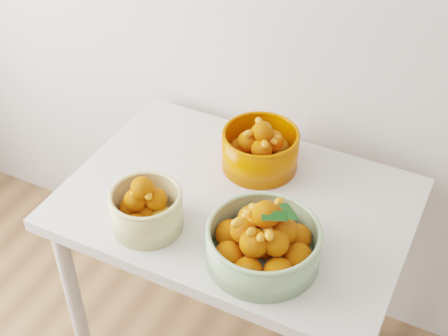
{
  "coord_description": "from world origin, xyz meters",
  "views": [
    {
      "loc": [
        0.23,
        0.38,
        1.98
      ],
      "look_at": [
        -0.35,
        1.53,
        0.92
      ],
      "focal_mm": 50.0,
      "sensor_mm": 36.0,
      "label": 1
    }
  ],
  "objects_px": {
    "table": "(236,222)",
    "bowl_green": "(263,242)",
    "bowl_cream": "(146,208)",
    "bowl_orange": "(260,149)"
  },
  "relations": [
    {
      "from": "bowl_cream",
      "to": "bowl_orange",
      "type": "distance_m",
      "value": 0.42
    },
    {
      "from": "table",
      "to": "bowl_green",
      "type": "height_order",
      "value": "bowl_green"
    },
    {
      "from": "table",
      "to": "bowl_cream",
      "type": "distance_m",
      "value": 0.32
    },
    {
      "from": "table",
      "to": "bowl_green",
      "type": "bearing_deg",
      "value": -48.33
    },
    {
      "from": "table",
      "to": "bowl_cream",
      "type": "relative_size",
      "value": 4.09
    },
    {
      "from": "bowl_green",
      "to": "table",
      "type": "bearing_deg",
      "value": 131.67
    },
    {
      "from": "table",
      "to": "bowl_orange",
      "type": "xyz_separation_m",
      "value": [
        -0.0,
        0.17,
        0.16
      ]
    },
    {
      "from": "bowl_cream",
      "to": "bowl_green",
      "type": "xyz_separation_m",
      "value": [
        0.34,
        0.03,
        0.0
      ]
    },
    {
      "from": "bowl_cream",
      "to": "bowl_orange",
      "type": "relative_size",
      "value": 0.87
    },
    {
      "from": "bowl_green",
      "to": "bowl_orange",
      "type": "bearing_deg",
      "value": 115.13
    }
  ]
}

